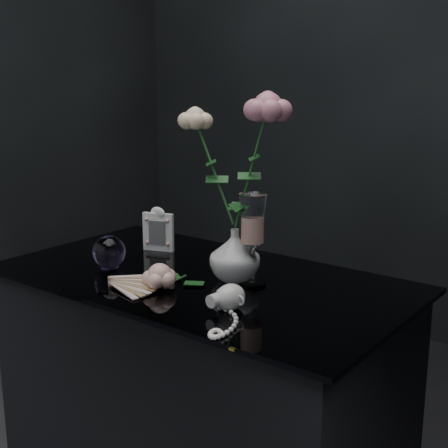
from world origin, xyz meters
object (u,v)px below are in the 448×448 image
Objects in this scene: paperweight at (109,252)px; loose_rose at (160,276)px; vase at (235,255)px; wine_glass at (252,240)px; picture_frame at (158,229)px; pearl_jar at (230,296)px.

paperweight is 0.48× the size of loose_rose.
vase reaches higher than paperweight.
wine_glass is 0.24m from loose_rose.
wine_glass reaches higher than vase.
picture_frame is 0.61× the size of pearl_jar.
paperweight is 0.22m from loose_rose.
loose_rose is at bearing -124.09° from vase.
picture_frame is 0.71× the size of loose_rose.
paperweight is (-0.38, -0.12, -0.07)m from wine_glass.
paperweight reaches higher than pearl_jar.
vase reaches higher than loose_rose.
pearl_jar is at bearing -56.44° from vase.
vase reaches higher than picture_frame.
picture_frame is (-0.39, 0.08, -0.05)m from wine_glass.
vase is at bearing 55.46° from loose_rose.
wine_glass reaches higher than paperweight.
picture_frame is at bearing 166.01° from vase.
wine_glass reaches higher than pearl_jar.
loose_rose is (0.22, -0.04, -0.01)m from paperweight.
picture_frame is at bearing 157.19° from pearl_jar.
pearl_jar is (0.22, -0.01, -0.00)m from loose_rose.
picture_frame is at bearing 133.29° from loose_rose.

